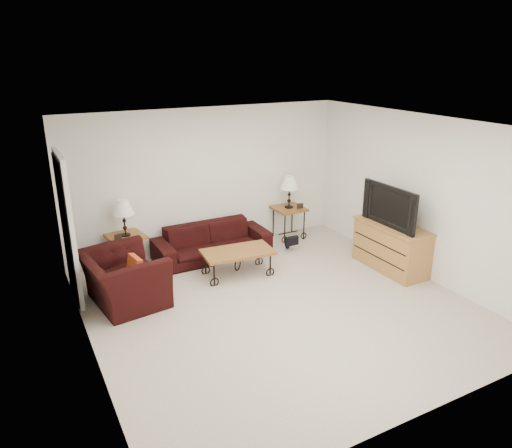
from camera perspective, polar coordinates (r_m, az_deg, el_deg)
The scene contains 20 objects.
ground at distance 6.83m, azimuth 2.80°, elevation -9.69°, with size 5.00×5.00×0.00m, color beige.
wall_back at distance 8.46m, azimuth -5.75°, elevation 5.22°, with size 5.00×0.02×2.50m, color white.
wall_front at distance 4.54m, azimuth 19.55°, elevation -9.05°, with size 5.00×0.02×2.50m, color white.
wall_left at distance 5.54m, azimuth -19.86°, elevation -3.79°, with size 0.02×5.00×2.50m, color white.
wall_right at distance 7.85m, azimuth 18.89°, elevation 3.08°, with size 0.02×5.00×2.50m, color white.
ceiling at distance 6.02m, azimuth 3.19°, elevation 11.55°, with size 5.00×5.00×0.00m, color white.
doorway at distance 7.16m, azimuth -21.51°, elevation -0.71°, with size 0.08×0.94×2.04m, color black.
sofa at distance 8.28m, azimuth -5.23°, elevation -2.09°, with size 1.98×0.77×0.58m, color black.
side_table_left at distance 8.05m, azimuth -15.01°, elevation -3.29°, with size 0.55×0.55×0.60m, color brown.
side_table_right at distance 9.14m, azimuth 3.88°, elevation 0.16°, with size 0.56×0.56×0.61m, color brown.
lamp_left at distance 7.85m, azimuth -15.39°, elevation 0.72°, with size 0.34×0.34×0.60m, color black, non-canonical shape.
lamp_right at distance 8.95m, azimuth 3.97°, elevation 3.82°, with size 0.34×0.34×0.61m, color black, non-canonical shape.
photo_frame_left at distance 7.76m, azimuth -16.04°, elevation -1.50°, with size 0.12×0.02×0.10m, color black.
photo_frame_right at distance 8.98m, azimuth 5.25°, elevation 2.15°, with size 0.12×0.02×0.10m, color black.
coffee_table at distance 7.64m, azimuth -2.18°, elevation -4.61°, with size 1.10×0.60×0.41m, color brown.
armchair at distance 7.00m, azimuth -15.44°, elevation -6.26°, with size 1.14×1.00×0.74m, color black.
throw_pillow at distance 6.92m, azimuth -14.25°, elevation -5.10°, with size 0.34×0.09×0.34m, color #BB5718.
tv_stand at distance 8.09m, azimuth 15.72°, elevation -2.63°, with size 0.53×1.27×0.76m, color #BC7D46.
television at distance 7.84m, azimuth 16.09°, elevation 2.14°, with size 1.14×0.15×0.65m, color black.
backpack at distance 8.62m, azimuth 3.79°, elevation -1.44°, with size 0.39×0.30×0.50m, color black.
Camera 1 is at (-3.08, -5.10, 3.34)m, focal length 33.74 mm.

